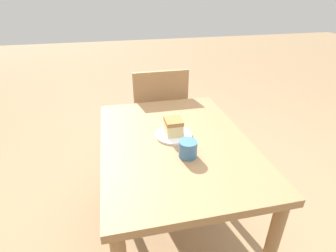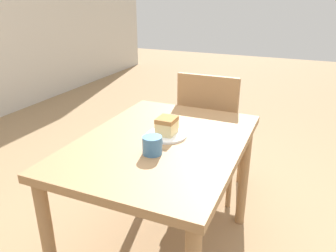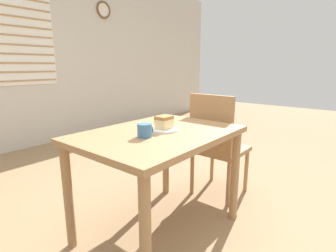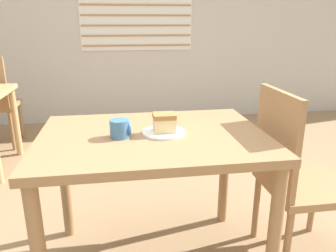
{
  "view_description": "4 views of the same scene",
  "coord_description": "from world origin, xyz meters",
  "views": [
    {
      "loc": [
        -1.09,
        0.49,
        1.5
      ],
      "look_at": [
        0.18,
        0.21,
        0.79
      ],
      "focal_mm": 28.0,
      "sensor_mm": 36.0,
      "label": 1
    },
    {
      "loc": [
        -1.28,
        -0.43,
        1.43
      ],
      "look_at": [
        0.13,
        0.18,
        0.81
      ],
      "focal_mm": 35.0,
      "sensor_mm": 36.0,
      "label": 2
    },
    {
      "loc": [
        -1.2,
        -0.94,
        1.18
      ],
      "look_at": [
        0.17,
        0.18,
        0.77
      ],
      "focal_mm": 28.0,
      "sensor_mm": 36.0,
      "label": 3
    },
    {
      "loc": [
        -0.08,
        -1.29,
        1.26
      ],
      "look_at": [
        0.15,
        0.2,
        0.78
      ],
      "focal_mm": 35.0,
      "sensor_mm": 36.0,
      "label": 4
    }
  ],
  "objects": [
    {
      "name": "ground_plane",
      "position": [
        0.0,
        0.0,
        0.0
      ],
      "size": [
        14.0,
        14.0,
        0.0
      ],
      "primitive_type": "plane",
      "color": "#997A56"
    },
    {
      "name": "dining_table_near",
      "position": [
        0.08,
        0.19,
        0.64
      ],
      "size": [
        1.09,
        0.79,
        0.75
      ],
      "color": "#9E754C",
      "rests_on": "ground_plane"
    },
    {
      "name": "chair_near_window",
      "position": [
        0.82,
        0.14,
        0.5
      ],
      "size": [
        0.43,
        0.43,
        0.95
      ],
      "rotation": [
        0.0,
        0.0,
        1.57
      ],
      "color": "#9E754C",
      "rests_on": "ground_plane"
    },
    {
      "name": "plate",
      "position": [
        0.13,
        0.18,
        0.76
      ],
      "size": [
        0.21,
        0.21,
        0.01
      ],
      "color": "white",
      "rests_on": "dining_table_near"
    },
    {
      "name": "cake_slice",
      "position": [
        0.13,
        0.19,
        0.81
      ],
      "size": [
        0.1,
        0.09,
        0.09
      ],
      "color": "#E5CC89",
      "rests_on": "plate"
    },
    {
      "name": "coffee_mug",
      "position": [
        -0.07,
        0.16,
        0.79
      ],
      "size": [
        0.1,
        0.09,
        0.08
      ],
      "color": "teal",
      "rests_on": "dining_table_near"
    }
  ]
}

